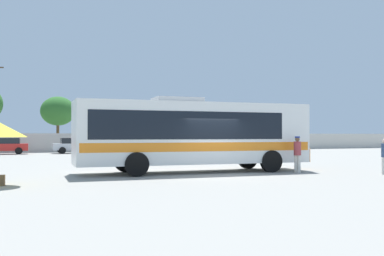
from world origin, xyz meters
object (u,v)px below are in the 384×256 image
coach_bus_white_orange (192,133)px  parked_car_third_maroon (141,144)px  attendant_by_bus_door (297,152)px  parked_car_leftmost_red (5,146)px  parked_car_rightmost_dark_blue (189,144)px  roadside_tree_midleft (58,111)px  parked_car_second_silver (75,145)px

coach_bus_white_orange → parked_car_third_maroon: (4.03, 24.76, -1.06)m
attendant_by_bus_door → parked_car_leftmost_red: 29.90m
attendant_by_bus_door → parked_car_rightmost_dark_blue: attendant_by_bus_door is taller
coach_bus_white_orange → roadside_tree_midleft: (-3.55, 32.38, 2.55)m
coach_bus_white_orange → parked_car_leftmost_red: 26.34m
attendant_by_bus_door → roadside_tree_midleft: roadside_tree_midleft is taller
coach_bus_white_orange → parked_car_third_maroon: size_ratio=2.37×
parked_car_leftmost_red → roadside_tree_midleft: bearing=55.2°
parked_car_third_maroon → parked_car_rightmost_dark_blue: parked_car_third_maroon is taller
attendant_by_bus_door → parked_car_third_maroon: attendant_by_bus_door is taller
parked_car_rightmost_dark_blue → roadside_tree_midleft: roadside_tree_midleft is taller
parked_car_third_maroon → parked_car_rightmost_dark_blue: 5.19m
coach_bus_white_orange → attendant_by_bus_door: coach_bus_white_orange is taller
attendant_by_bus_door → parked_car_second_silver: 27.56m
roadside_tree_midleft → attendant_by_bus_door: bearing=-76.7°
attendant_by_bus_door → roadside_tree_midleft: (-8.09, 34.33, 3.46)m
parked_car_second_silver → parked_car_rightmost_dark_blue: parked_car_second_silver is taller
parked_car_second_silver → coach_bus_white_orange: bearing=-84.1°
parked_car_leftmost_red → parked_car_third_maroon: 12.86m
coach_bus_white_orange → parked_car_third_maroon: coach_bus_white_orange is taller
coach_bus_white_orange → attendant_by_bus_door: size_ratio=6.57×
attendant_by_bus_door → parked_car_rightmost_dark_blue: bearing=80.0°
parked_car_rightmost_dark_blue → roadside_tree_midleft: 15.41m
coach_bus_white_orange → attendant_by_bus_door: (4.55, -1.96, -0.90)m
parked_car_second_silver → parked_car_leftmost_red: bearing=179.0°
attendant_by_bus_door → parked_car_third_maroon: 26.72m
parked_car_second_silver → roadside_tree_midleft: (-1.02, 7.70, 3.65)m
attendant_by_bus_door → parked_car_rightmost_dark_blue: size_ratio=0.42×
attendant_by_bus_door → parked_car_third_maroon: (-0.52, 26.72, -0.15)m
coach_bus_white_orange → roadside_tree_midleft: 32.67m
parked_car_leftmost_red → parked_car_third_maroon: size_ratio=0.90×
coach_bus_white_orange → parked_car_second_silver: coach_bus_white_orange is taller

